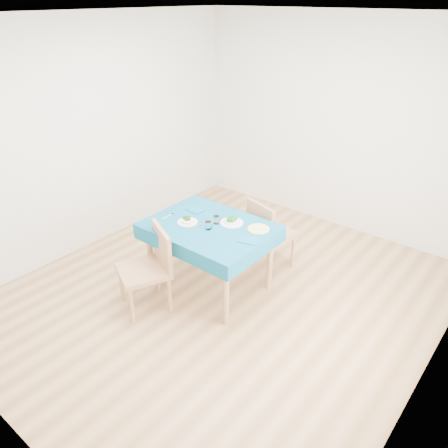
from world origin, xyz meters
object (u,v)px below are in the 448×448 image
Objects in this scene: table at (210,257)px; chair_near at (142,258)px; bowl_near at (187,220)px; bowl_far at (232,220)px; side_plate at (259,229)px; chair_far at (273,225)px.

table is 1.08× the size of chair_near.
table is 0.47m from bowl_near.
side_plate is at bearing 13.18° from bowl_far.
side_plate is (0.73, 0.92, 0.18)m from chair_near.
bowl_near is (0.08, 0.57, 0.21)m from chair_near.
table is at bearing -150.67° from side_plate.
bowl_near reaches higher than side_plate.
chair_far is at bearing 70.03° from table.
chair_far reaches higher than table.
table is 0.83m from chair_far.
table is 1.16× the size of chair_far.
chair_far is 5.10× the size of bowl_near.
bowl_far is (0.36, 0.28, 0.00)m from bowl_near.
table is 5.92× the size of bowl_near.
chair_far reaches higher than side_plate.
chair_near is 5.25× the size of side_plate.
side_plate is at bearing 76.33° from chair_near.
chair_far is 0.59m from side_plate.
chair_far is (0.28, 0.77, 0.16)m from table.
chair_near is 1.08× the size of chair_far.
side_plate reaches higher than table.
table is 5.22× the size of bowl_far.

